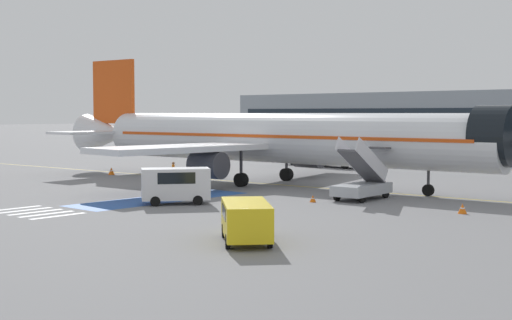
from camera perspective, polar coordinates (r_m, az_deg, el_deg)
ground_plane at (r=59.88m, az=1.18°, el=-1.86°), size 600.00×600.00×0.00m
apron_leadline_yellow at (r=58.36m, az=2.05°, el=-2.00°), size 80.39×6.04×0.01m
apron_stand_patch_blue at (r=49.20m, az=-7.64°, el=-3.11°), size 4.01×13.41×0.01m
apron_walkway_bar_0 at (r=46.43m, az=-18.75°, el=-3.69°), size 0.44×3.60×0.01m
apron_walkway_bar_1 at (r=45.39m, az=-18.00°, el=-3.85°), size 0.44×3.60×0.01m
apron_walkway_bar_2 at (r=44.37m, az=-17.22°, el=-4.00°), size 0.44×3.60×0.01m
apron_walkway_bar_3 at (r=43.35m, az=-16.40°, el=-4.17°), size 0.44×3.60×0.01m
apron_walkway_bar_4 at (r=42.34m, az=-15.54°, el=-4.34°), size 0.44×3.60×0.01m
airliner at (r=58.43m, az=1.61°, el=1.77°), size 47.33×31.49×11.06m
boarding_stairs_forward at (r=49.03m, az=8.50°, el=-1.94°), size 2.54×5.36×4.31m
fuel_tanker at (r=78.73m, az=5.52°, el=0.68°), size 10.70×3.34×3.28m
service_van_0 at (r=46.25m, az=-6.46°, el=-1.83°), size 4.18×4.61×2.33m
service_van_1 at (r=32.42m, az=-0.80°, el=-4.66°), size 4.77×4.60×1.84m
ground_crew_0 at (r=59.17m, az=-6.63°, el=-0.89°), size 0.47×0.46×1.86m
ground_crew_1 at (r=55.10m, az=-4.42°, el=-1.28°), size 0.28×0.46×1.79m
traffic_cone_0 at (r=47.25m, az=4.57°, el=-3.09°), size 0.42×0.42×0.47m
traffic_cone_1 at (r=43.47m, az=16.19°, el=-3.75°), size 0.54×0.54×0.60m
traffic_cone_2 at (r=69.34m, az=-11.49°, el=-0.87°), size 0.63×0.63×0.70m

